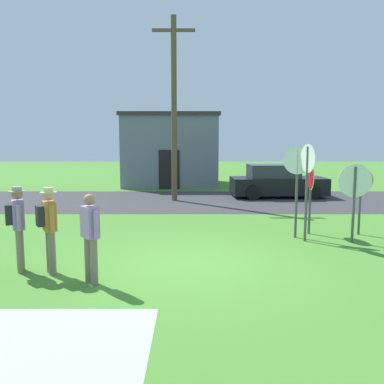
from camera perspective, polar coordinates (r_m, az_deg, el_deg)
The scene contains 14 objects.
ground_plane at distance 8.99m, azimuth -0.21°, elevation -9.94°, with size 80.00×80.00×0.00m, color #47842D.
street_asphalt at distance 17.84m, azimuth 0.03°, elevation -1.22°, with size 60.00×6.40×0.01m, color #38383A.
concrete_path at distance 6.05m, azimuth -21.71°, elevation -19.41°, with size 3.20×2.40×0.01m, color #ADAAA3.
building_background at distance 24.15m, azimuth -2.64°, elevation 5.95°, with size 5.46×4.87×4.12m.
utility_pole at distance 17.79m, azimuth -2.26°, elevation 11.86°, with size 1.80×0.24×7.76m.
parked_car_on_street at distance 19.33m, azimuth 12.00°, elevation 1.34°, with size 4.38×2.18×1.51m.
stop_sign_leaning_left at distance 11.30m, azimuth 21.96°, elevation 0.36°, with size 0.86×0.09×2.05m.
stop_sign_tallest at distance 11.94m, azimuth 16.42°, elevation 1.02°, with size 0.08×0.81×2.07m.
stop_sign_rear_right at distance 12.33m, azimuth 22.68°, elevation 0.23°, with size 0.54×0.41×1.88m.
stop_sign_far_back at distance 11.39m, azimuth 14.69°, elevation 2.24°, with size 0.74×0.22×2.49m.
stop_sign_center_cluster at distance 11.01m, azimuth 16.00°, elevation 2.20°, with size 0.20×0.72×2.55m.
person_on_left at distance 7.79m, azimuth -13.74°, elevation -5.65°, with size 0.40×0.45×1.69m.
person_in_teal at distance 8.58m, azimuth -19.09°, elevation -4.23°, with size 0.46×0.50×1.74m.
person_in_blue at distance 8.96m, azimuth -22.89°, elevation -3.93°, with size 0.45×0.52×1.74m.
Camera 1 is at (0.07, -8.58, 2.68)m, focal length 38.29 mm.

